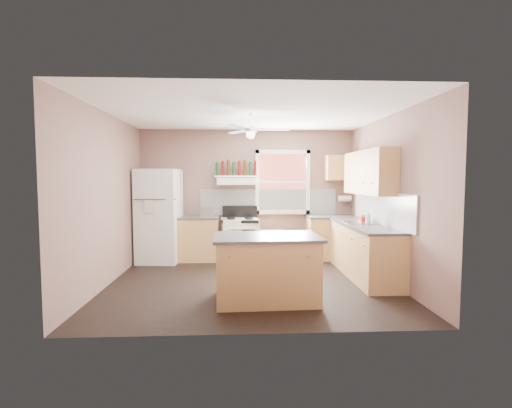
{
  "coord_description": "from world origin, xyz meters",
  "views": [
    {
      "loc": [
        -0.2,
        -5.89,
        1.68
      ],
      "look_at": [
        0.1,
        0.3,
        1.25
      ],
      "focal_mm": 26.0,
      "sensor_mm": 36.0,
      "label": 1
    }
  ],
  "objects_px": {
    "refrigerator": "(159,216)",
    "island": "(267,269)",
    "toaster": "(207,212)",
    "cart": "(271,245)",
    "stove": "(240,239)"
  },
  "relations": [
    {
      "from": "refrigerator",
      "to": "island",
      "type": "height_order",
      "value": "refrigerator"
    },
    {
      "from": "refrigerator",
      "to": "island",
      "type": "relative_size",
      "value": 1.37
    },
    {
      "from": "toaster",
      "to": "refrigerator",
      "type": "bearing_deg",
      "value": -175.76
    },
    {
      "from": "toaster",
      "to": "cart",
      "type": "bearing_deg",
      "value": 3.99
    },
    {
      "from": "cart",
      "to": "toaster",
      "type": "bearing_deg",
      "value": 173.08
    },
    {
      "from": "cart",
      "to": "stove",
      "type": "bearing_deg",
      "value": 179.57
    },
    {
      "from": "refrigerator",
      "to": "island",
      "type": "xyz_separation_m",
      "value": [
        1.97,
        -2.47,
        -0.5
      ]
    },
    {
      "from": "toaster",
      "to": "cart",
      "type": "height_order",
      "value": "toaster"
    },
    {
      "from": "stove",
      "to": "cart",
      "type": "bearing_deg",
      "value": 4.89
    },
    {
      "from": "island",
      "to": "stove",
      "type": "bearing_deg",
      "value": 95.87
    },
    {
      "from": "refrigerator",
      "to": "toaster",
      "type": "xyz_separation_m",
      "value": [
        0.94,
        0.07,
        0.06
      ]
    },
    {
      "from": "refrigerator",
      "to": "toaster",
      "type": "relative_size",
      "value": 6.65
    },
    {
      "from": "refrigerator",
      "to": "toaster",
      "type": "distance_m",
      "value": 0.95
    },
    {
      "from": "stove",
      "to": "island",
      "type": "relative_size",
      "value": 0.63
    },
    {
      "from": "toaster",
      "to": "island",
      "type": "distance_m",
      "value": 2.8
    }
  ]
}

